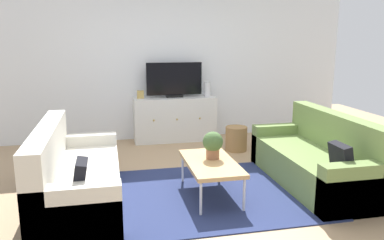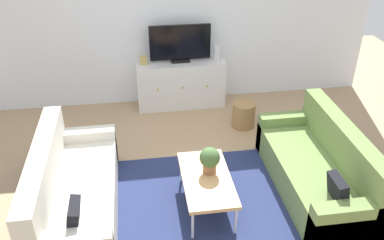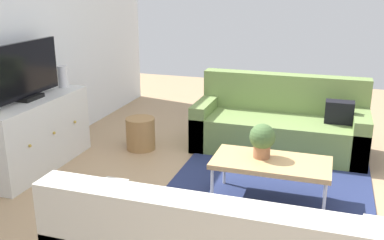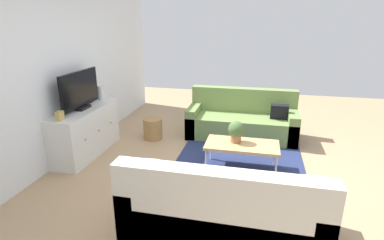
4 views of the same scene
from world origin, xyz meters
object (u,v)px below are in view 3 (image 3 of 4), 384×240
object	(u,v)px
glass_vase	(63,77)
coffee_table	(271,164)
potted_plant	(262,139)
wicker_basket	(141,134)
couch_right_side	(280,126)
tv_console	(36,134)
flat_screen_tv	(27,71)

from	to	relation	value
glass_vase	coffee_table	bearing A→B (deg)	-103.60
potted_plant	wicker_basket	xyz separation A→B (m)	(0.81, 1.55, -0.39)
couch_right_side	wicker_basket	bearing A→B (deg)	108.54
glass_vase	tv_console	bearing A→B (deg)	-180.00
couch_right_side	tv_console	distance (m)	2.74
flat_screen_tv	wicker_basket	distance (m)	1.46
coffee_table	tv_console	world-z (taller)	tv_console
coffee_table	glass_vase	size ratio (longest dim) A/B	4.22
couch_right_side	tv_console	xyz separation A→B (m)	(-1.36, 2.38, 0.09)
glass_vase	wicker_basket	xyz separation A→B (m)	(0.26, -0.81, -0.68)
couch_right_side	glass_vase	size ratio (longest dim) A/B	7.98
tv_console	wicker_basket	world-z (taller)	tv_console
couch_right_side	wicker_basket	world-z (taller)	couch_right_side
coffee_table	glass_vase	world-z (taller)	glass_vase
flat_screen_tv	glass_vase	xyz separation A→B (m)	(0.57, -0.02, -0.17)
couch_right_side	potted_plant	distance (m)	1.37
potted_plant	wicker_basket	size ratio (longest dim) A/B	0.82
couch_right_side	wicker_basket	size ratio (longest dim) A/B	5.14
tv_console	glass_vase	xyz separation A→B (m)	(0.57, 0.00, 0.50)
coffee_table	tv_console	bearing A→B (deg)	89.51
coffee_table	tv_console	distance (m)	2.46
coffee_table	flat_screen_tv	world-z (taller)	flat_screen_tv
wicker_basket	coffee_table	bearing A→B (deg)	-117.53
couch_right_side	flat_screen_tv	world-z (taller)	flat_screen_tv
glass_vase	wicker_basket	world-z (taller)	glass_vase
wicker_basket	glass_vase	bearing A→B (deg)	107.89
couch_right_side	potted_plant	world-z (taller)	couch_right_side
potted_plant	flat_screen_tv	distance (m)	2.43
tv_console	wicker_basket	size ratio (longest dim) A/B	3.67
tv_console	flat_screen_tv	distance (m)	0.67
wicker_basket	flat_screen_tv	bearing A→B (deg)	135.10
coffee_table	glass_vase	distance (m)	2.58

